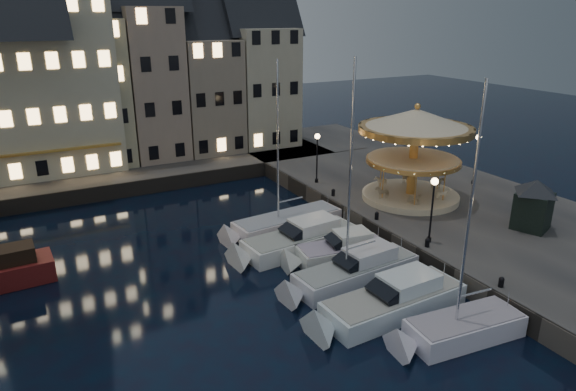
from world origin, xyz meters
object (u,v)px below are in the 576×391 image
streetlamp_c (317,151)px  bollard_a (501,282)px  bollard_c (377,215)px  motorboat_b (388,303)px  bollard_d (333,192)px  motorboat_a (455,331)px  bollard_b (427,242)px  motorboat_c (351,273)px  motorboat_f (281,225)px  carousel (415,137)px  ticket_kiosk (535,196)px  motorboat_e (296,241)px  streetlamp_d (477,152)px  motorboat_d (336,253)px  streetlamp_b (433,201)px

streetlamp_c → bollard_a: (-0.60, -19.50, -2.41)m
bollard_c → motorboat_b: size_ratio=0.06×
bollard_d → streetlamp_c: bearing=80.3°
bollard_c → streetlamp_c: bearing=86.2°
motorboat_a → bollard_b: bearing=57.6°
bollard_b → streetlamp_c: bearing=87.5°
motorboat_c → motorboat_f: size_ratio=0.97×
bollard_c → carousel: (4.83, 2.15, 4.52)m
motorboat_a → motorboat_b: bearing=112.6°
ticket_kiosk → streetlamp_c: bearing=116.1°
streetlamp_c → motorboat_b: size_ratio=0.47×
motorboat_e → motorboat_f: motorboat_f is taller
bollard_a → motorboat_c: size_ratio=0.05×
bollard_b → carousel: 9.74m
streetlamp_c → carousel: 8.32m
motorboat_e → ticket_kiosk: bearing=-25.7°
streetlamp_d → ticket_kiosk: 9.41m
bollard_c → motorboat_c: (-5.31, -4.63, -0.92)m
motorboat_d → motorboat_b: bearing=-98.0°
bollard_d → motorboat_d: 8.84m
bollard_a → ticket_kiosk: (7.97, 4.46, 1.97)m
bollard_a → bollard_d: size_ratio=1.00×
streetlamp_d → motorboat_b: streetlamp_d is taller
streetlamp_d → motorboat_c: motorboat_c is taller
ticket_kiosk → streetlamp_d: bearing=65.3°
motorboat_b → streetlamp_c: bearing=70.5°
bollard_b → motorboat_a: (-4.12, -6.50, -1.07)m
bollard_c → motorboat_e: size_ratio=0.06×
motorboat_a → carousel: (8.95, 13.65, 5.58)m
streetlamp_b → motorboat_b: size_ratio=0.47×
motorboat_c → motorboat_e: bearing=97.0°
bollard_d → motorboat_b: bearing=-111.8°
motorboat_a → motorboat_d: bearing=93.0°
bollard_b → bollard_d: size_ratio=1.00×
motorboat_e → streetlamp_b: bearing=-38.2°
streetlamp_c → motorboat_c: (-5.91, -13.63, -3.34)m
streetlamp_c → ticket_kiosk: 16.75m
streetlamp_d → motorboat_c: (-17.21, -7.13, -3.34)m
bollard_a → ticket_kiosk: 9.34m
streetlamp_c → motorboat_b: (-6.09, -17.20, -3.37)m
motorboat_a → streetlamp_c: bearing=77.0°
bollard_a → motorboat_b: 6.03m
streetlamp_d → carousel: (-7.07, -0.35, 2.10)m
motorboat_c → carousel: (10.13, 6.78, 5.44)m
streetlamp_b → streetlamp_d: 13.29m
streetlamp_b → motorboat_c: (-5.91, -0.13, -3.34)m
bollard_c → motorboat_e: 6.07m
motorboat_b → ticket_kiosk: size_ratio=2.33×
motorboat_d → bollard_a: bearing=-61.5°
ticket_kiosk → motorboat_d: bearing=162.1°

